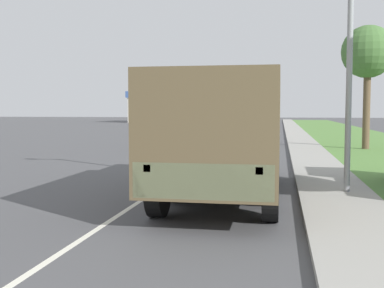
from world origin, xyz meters
name	(u,v)px	position (x,y,z in m)	size (l,w,h in m)	color
ground_plane	(242,135)	(0.00, 40.00, 0.00)	(180.00, 180.00, 0.00)	#4C4C4F
lane_centre_stripe	(242,135)	(0.00, 40.00, 0.00)	(0.12, 120.00, 0.00)	silver
sidewalk_right	(297,135)	(4.50, 40.00, 0.06)	(1.80, 120.00, 0.12)	#9E9B93
grass_strip_right	(353,136)	(8.90, 40.00, 0.01)	(7.00, 120.00, 0.02)	#56843D
military_truck	(227,131)	(1.90, 11.37, 1.60)	(2.47, 7.60, 2.80)	#606647
car_nearest_ahead	(187,136)	(-1.82, 25.64, 0.69)	(1.82, 4.31, 1.54)	#336B3D
car_second_ahead	(210,129)	(-1.84, 34.44, 0.71)	(1.89, 4.85, 1.58)	#336B3D
lamp_post	(342,9)	(4.55, 12.04, 4.48)	(1.69, 0.24, 7.37)	gray
tree_mid_right	(368,53)	(7.62, 26.73, 5.05)	(2.75, 2.75, 6.49)	brown
building_distant	(176,107)	(-14.12, 78.96, 2.54)	(14.15, 10.62, 5.02)	beige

